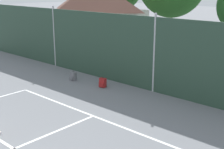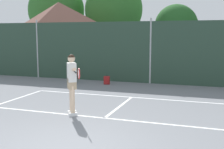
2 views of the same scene
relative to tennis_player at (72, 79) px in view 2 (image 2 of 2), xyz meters
The scene contains 8 objects.
ground_plane 2.90m from the tennis_player, 67.11° to the right, with size 120.00×120.00×0.00m, color slate.
court_markings 2.37m from the tennis_player, 60.23° to the right, with size 8.30×11.10×0.01m.
chainlink_fence 6.63m from the tennis_player, 80.94° to the left, with size 26.09×0.09×3.23m.
clubhouse_building 12.35m from the tennis_player, 120.81° to the left, with size 5.50×4.80×4.64m.
treeline_backdrop 15.93m from the tennis_player, 89.85° to the left, with size 25.24×4.54×7.05m.
tennis_player is the anchor object (origin of this frame).
backpack_grey 6.01m from the tennis_player, 116.18° to the left, with size 0.30×0.27×0.46m.
backpack_red 5.67m from the tennis_player, 99.30° to the left, with size 0.30×0.28×0.46m.
Camera 2 is at (2.93, -5.34, 2.46)m, focal length 46.92 mm.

